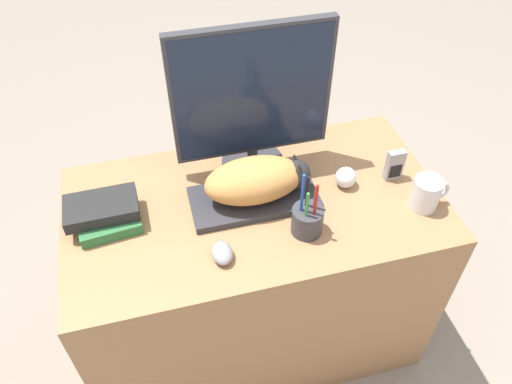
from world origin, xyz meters
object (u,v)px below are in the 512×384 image
(computer_mouse, at_px, (222,253))
(baseball, at_px, (346,177))
(monitor, at_px, (252,99))
(cat, at_px, (260,179))
(coffee_mug, at_px, (426,193))
(keyboard, at_px, (255,198))
(phone, at_px, (395,165))
(pen_cup, at_px, (307,219))
(book_stack, at_px, (105,213))

(computer_mouse, bearing_deg, baseball, 22.94)
(monitor, bearing_deg, computer_mouse, -116.54)
(cat, height_order, baseball, cat)
(cat, relative_size, coffee_mug, 2.66)
(keyboard, xyz_separation_m, phone, (0.47, -0.01, 0.04))
(pen_cup, relative_size, book_stack, 1.03)
(monitor, height_order, book_stack, monitor)
(book_stack, bearing_deg, keyboard, -3.64)
(baseball, distance_m, phone, 0.17)
(cat, distance_m, pen_cup, 0.19)
(keyboard, height_order, baseball, baseball)
(monitor, bearing_deg, baseball, -33.82)
(coffee_mug, bearing_deg, keyboard, 163.23)
(coffee_mug, distance_m, book_stack, 0.99)
(monitor, relative_size, computer_mouse, 5.87)
(coffee_mug, relative_size, baseball, 1.81)
(cat, xyz_separation_m, computer_mouse, (-0.16, -0.20, -0.07))
(monitor, relative_size, book_stack, 2.31)
(monitor, distance_m, book_stack, 0.57)
(monitor, height_order, computer_mouse, monitor)
(computer_mouse, xyz_separation_m, book_stack, (-0.31, 0.23, 0.02))
(phone, bearing_deg, monitor, 156.97)
(computer_mouse, relative_size, baseball, 1.25)
(computer_mouse, height_order, baseball, baseball)
(coffee_mug, bearing_deg, cat, 162.72)
(cat, relative_size, book_stack, 1.52)
(baseball, relative_size, phone, 0.62)
(baseball, distance_m, book_stack, 0.77)
(keyboard, relative_size, computer_mouse, 4.64)
(monitor, distance_m, baseball, 0.40)
(keyboard, bearing_deg, computer_mouse, -127.01)
(pen_cup, xyz_separation_m, phone, (0.35, 0.15, 0.01))
(keyboard, distance_m, monitor, 0.31)
(computer_mouse, relative_size, book_stack, 0.39)
(monitor, relative_size, phone, 4.58)
(monitor, distance_m, computer_mouse, 0.48)
(cat, height_order, pen_cup, pen_cup)
(computer_mouse, relative_size, coffee_mug, 0.69)
(pen_cup, bearing_deg, monitor, 103.69)
(baseball, bearing_deg, phone, -1.84)
(coffee_mug, xyz_separation_m, book_stack, (-0.97, 0.18, -0.01))
(monitor, distance_m, pen_cup, 0.41)
(book_stack, bearing_deg, computer_mouse, -35.57)
(keyboard, relative_size, cat, 1.20)
(keyboard, height_order, book_stack, book_stack)
(computer_mouse, height_order, phone, phone)
(keyboard, relative_size, coffee_mug, 3.21)
(keyboard, relative_size, monitor, 0.79)
(monitor, relative_size, pen_cup, 2.25)
(cat, relative_size, monitor, 0.66)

